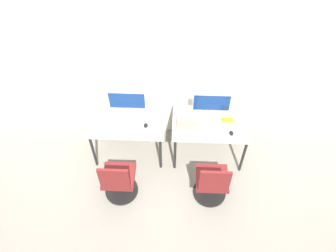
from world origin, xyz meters
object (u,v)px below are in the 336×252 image
Objects in this scene: monitor_left at (127,102)px; keyboard_left at (126,126)px; office_chair_right at (212,184)px; keyboard_right at (211,131)px; handbag at (188,123)px; mouse_right at (231,133)px; mouse_left at (146,125)px; monitor_right at (212,104)px; office_chair_left at (119,182)px.

keyboard_left is at bearing -90.00° from monitor_left.
keyboard_left is at bearing 151.55° from office_chair_right.
keyboard_left and keyboard_right have the same top height.
office_chair_right is 0.90m from handbag.
handbag is at bearing -17.37° from monitor_left.
monitor_left is at bearing 90.00° from keyboard_left.
office_chair_right reaches higher than keyboard_right.
mouse_left is at bearing 175.75° from mouse_right.
monitor_right is 5.99× the size of mouse_right.
keyboard_left is at bearing 177.62° from keyboard_right.
mouse_right is (1.49, -0.36, -0.20)m from monitor_left.
monitor_left is at bearing 87.04° from office_chair_left.
mouse_right is at bearing -3.07° from keyboard_left.
office_chair_right is at bearing -62.42° from handbag.
monitor_right is at bearing 0.41° from monitor_left.
keyboard_right is 0.35m from handbag.
keyboard_right is 0.73m from office_chair_right.
office_chair_right is (0.02, -0.96, -0.59)m from monitor_right.
keyboard_right is 4.79× the size of mouse_right.
keyboard_left is (0.00, -0.28, -0.20)m from monitor_left.
monitor_left is 5.99× the size of mouse_left.
keyboard_left is at bearing -178.05° from mouse_left.
monitor_right is (1.26, 0.98, 0.59)m from office_chair_left.
office_chair_right reaches higher than keyboard_left.
monitor_right is 0.62× the size of office_chair_right.
monitor_left is 0.44m from mouse_left.
handbag reaches higher than keyboard_left.
monitor_left is at bearing 164.78° from keyboard_right.
handbag is (-0.33, -0.28, -0.10)m from monitor_right.
office_chair_left is 1.61× the size of monitor_right.
office_chair_right is (1.23, -0.95, -0.59)m from monitor_left.
monitor_right reaches higher than handbag.
mouse_right is at bearing 21.65° from office_chair_left.
office_chair_left is at bearing -143.28° from handbag.
monitor_left is at bearing -179.59° from monitor_right.
monitor_left is 0.62× the size of office_chair_right.
office_chair_left is (-0.05, -0.97, -0.59)m from monitor_left.
keyboard_left is 1.44× the size of handbag.
monitor_left is 1.25× the size of keyboard_left.
mouse_left is 1.23m from office_chair_right.
monitor_right is 1.80× the size of handbag.
handbag is at bearing 36.72° from office_chair_left.
monitor_left is at bearing 166.47° from mouse_right.
monitor_right is at bearing 90.00° from keyboard_right.
keyboard_right is at bearing -3.71° from mouse_left.
mouse_right is (1.49, -0.08, 0.01)m from keyboard_left.
monitor_left reaches higher than mouse_left.
keyboard_left is 1.00× the size of keyboard_right.
mouse_right reaches higher than keyboard_right.
monitor_left reaches higher than handbag.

